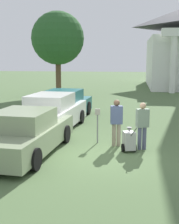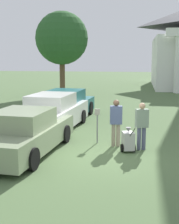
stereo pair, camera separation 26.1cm
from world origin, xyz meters
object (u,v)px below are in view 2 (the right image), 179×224
object	(u,v)px
parked_car_teal	(66,106)
person_supervisor	(142,123)
parked_car_white	(53,114)
parking_meter	(97,119)
equipment_cart	(128,141)
person_worker	(116,120)
parked_car_sage	(25,133)

from	to	relation	value
parked_car_teal	person_supervisor	xyz separation A→B (m)	(3.82, -4.90, 0.23)
parked_car_white	parking_meter	bearing A→B (deg)	-35.01
equipment_cart	person_supervisor	bearing A→B (deg)	19.18
person_worker	equipment_cart	size ratio (longest dim) A/B	1.68
person_worker	parked_car_sage	bearing A→B (deg)	14.52
parking_meter	person_supervisor	size ratio (longest dim) A/B	0.79
parked_car_sage	person_supervisor	xyz separation A→B (m)	(3.82, 0.98, 0.26)
equipment_cart	parking_meter	bearing A→B (deg)	123.52
parked_car_sage	person_worker	bearing A→B (deg)	28.13
parked_car_sage	parked_car_white	bearing A→B (deg)	94.51
equipment_cart	parked_car_sage	bearing A→B (deg)	173.23
person_worker	parking_meter	bearing A→B (deg)	-33.25
parked_car_white	person_supervisor	distance (m)	4.54
parked_car_sage	equipment_cart	distance (m)	3.46
person_supervisor	parking_meter	bearing A→B (deg)	-38.79
parked_car_teal	person_supervisor	size ratio (longest dim) A/B	3.06
parking_meter	parked_car_white	bearing A→B (deg)	140.48
person_supervisor	parked_car_white	bearing A→B (deg)	-50.35
person_worker	equipment_cart	world-z (taller)	person_worker
parked_car_sage	parking_meter	size ratio (longest dim) A/B	3.86
parked_car_white	parked_car_teal	bearing A→B (deg)	94.51
person_worker	person_supervisor	xyz separation A→B (m)	(0.90, -0.30, -0.03)
person_supervisor	equipment_cart	distance (m)	0.77
parking_meter	person_supervisor	xyz separation A→B (m)	(1.61, -0.62, 0.03)
parked_car_white	parked_car_teal	world-z (taller)	parked_car_white
person_worker	person_supervisor	size ratio (longest dim) A/B	1.03
parking_meter	equipment_cart	distance (m)	1.59
parked_car_sage	person_supervisor	size ratio (longest dim) A/B	3.03
parked_car_teal	parking_meter	distance (m)	4.82
parked_car_teal	parking_meter	xyz separation A→B (m)	(2.21, -4.28, 0.20)
parked_car_teal	parking_meter	world-z (taller)	parked_car_teal
parked_car_white	parking_meter	xyz separation A→B (m)	(2.21, -1.82, 0.18)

